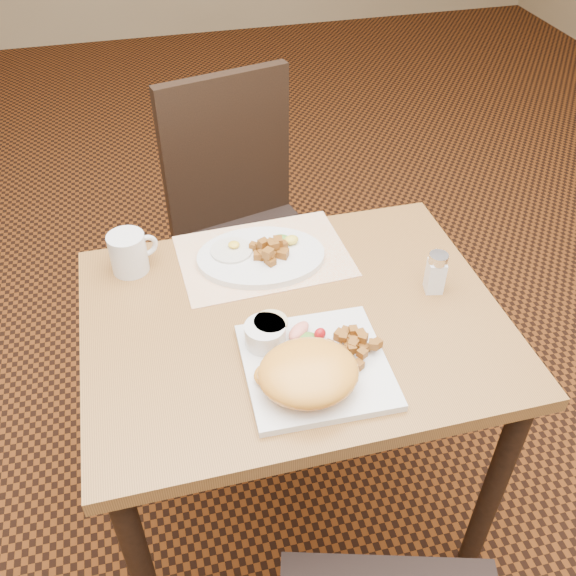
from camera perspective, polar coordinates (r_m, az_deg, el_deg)
The scene contains 15 objects.
ground at distance 1.98m, azimuth 0.38°, elevation -18.61°, with size 8.00×8.00×0.00m, color black.
table at distance 1.46m, azimuth 0.49°, elevation -5.69°, with size 0.90×0.70×0.75m.
chair_far at distance 2.06m, azimuth -3.88°, elevation 6.21°, with size 0.51×0.52×0.97m.
placemat at distance 1.55m, azimuth -2.19°, elevation 2.87°, with size 0.40×0.28×0.00m, color white.
plate_square at distance 1.28m, azimuth 2.49°, elevation -6.94°, with size 0.28×0.28×0.02m, color silver.
plate_oval at distance 1.53m, azimuth -2.42°, elevation 2.80°, with size 0.30×0.23×0.02m, color silver, non-canonical shape.
hollandaise_mound at distance 1.21m, azimuth 1.74°, elevation -7.58°, with size 0.19×0.17×0.07m.
ramekin at distance 1.29m, azimuth -2.01°, elevation -4.04°, with size 0.09×0.09×0.05m.
garnish_sq at distance 1.32m, azimuth 1.55°, elevation -4.00°, with size 0.09×0.07×0.03m.
fried_egg at distance 1.54m, azimuth -5.02°, elevation 3.42°, with size 0.10×0.10×0.02m.
garnish_ov at distance 1.56m, azimuth -0.03°, elevation 4.36°, with size 0.06×0.06×0.02m.
salt_shaker at distance 1.46m, azimuth 13.01°, elevation 1.39°, with size 0.05×0.05×0.10m.
coffee_mug at distance 1.53m, azimuth -13.93°, elevation 3.08°, with size 0.11×0.09×0.10m.
home_fries_sq at distance 1.29m, azimuth 5.77°, elevation -5.03°, with size 0.12×0.12×0.03m.
home_fries_ov at distance 1.51m, azimuth -1.66°, elevation 3.38°, with size 0.09×0.09×0.04m.
Camera 1 is at (-0.26, -0.98, 1.70)m, focal length 40.00 mm.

